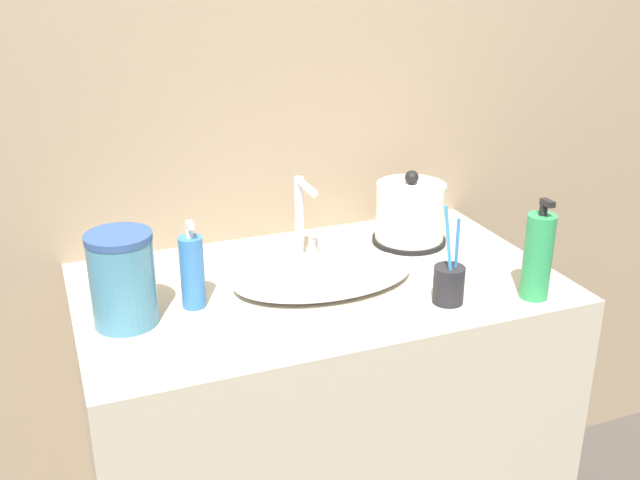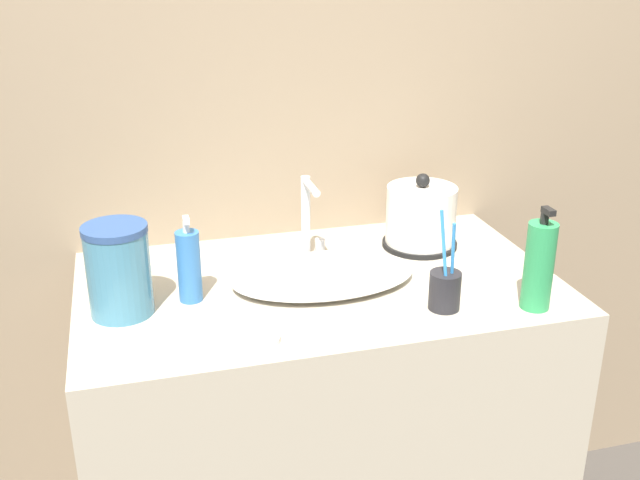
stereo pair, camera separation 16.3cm
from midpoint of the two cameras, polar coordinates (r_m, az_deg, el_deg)
The scene contains 10 objects.
wall_back at distance 1.86m, azimuth -0.24°, elevation 12.04°, with size 6.00×0.04×2.60m.
vanity_counter at distance 1.91m, azimuth 2.47°, elevation -15.64°, with size 1.06×0.62×0.91m.
sink_basin at distance 1.66m, azimuth 3.06°, elevation -2.72°, with size 0.41×0.25×0.04m.
faucet at distance 1.76m, azimuth 1.82°, elevation 1.84°, with size 0.06×0.11×0.20m.
electric_kettle at distance 1.87m, azimuth 10.19°, elevation 1.54°, with size 0.19×0.19×0.19m.
toothbrush_cup at distance 1.57m, azimuth 12.46°, elevation -3.75°, with size 0.07×0.07×0.22m.
lotion_bottle at distance 1.61m, azimuth 19.18°, elevation -1.90°, with size 0.06×0.06×0.22m.
shampoo_bottle at distance 1.57m, azimuth -7.04°, elevation -2.01°, with size 0.05×0.05×0.19m.
soap_dish at distance 1.43m, azimuth -1.65°, elevation -7.47°, with size 0.09×0.09×0.03m.
water_pitcher at distance 1.53m, azimuth -12.18°, elevation -2.32°, with size 0.13×0.13×0.19m.
Camera 2 is at (-0.40, -1.15, 1.62)m, focal length 42.00 mm.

